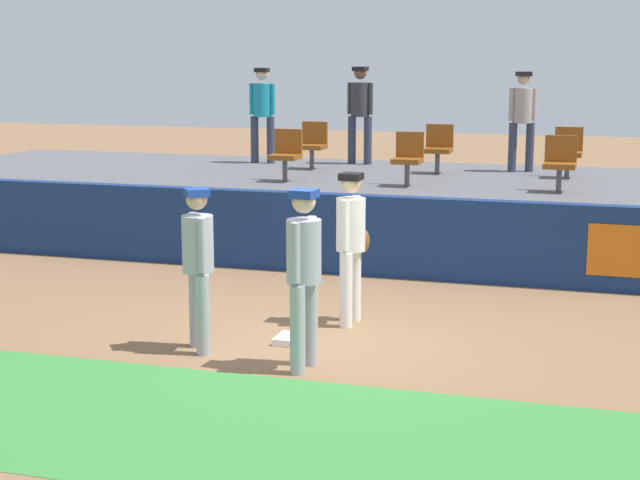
# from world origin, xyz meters

# --- Properties ---
(ground_plane) EXTENTS (60.00, 60.00, 0.00)m
(ground_plane) POSITION_xyz_m (0.00, 0.00, 0.00)
(ground_plane) COLOR #846042
(grass_foreground_strip) EXTENTS (18.00, 2.80, 0.01)m
(grass_foreground_strip) POSITION_xyz_m (0.00, -2.59, 0.00)
(grass_foreground_strip) COLOR #388438
(grass_foreground_strip) RESTS_ON ground_plane
(first_base) EXTENTS (0.40, 0.40, 0.08)m
(first_base) POSITION_xyz_m (-0.29, 0.02, 0.04)
(first_base) COLOR white
(first_base) RESTS_ON ground_plane
(player_fielder_home) EXTENTS (0.37, 0.56, 1.83)m
(player_fielder_home) POSITION_xyz_m (0.11, 1.01, 1.05)
(player_fielder_home) COLOR white
(player_fielder_home) RESTS_ON ground_plane
(player_runner_visitor) EXTENTS (0.39, 0.52, 1.87)m
(player_runner_visitor) POSITION_xyz_m (0.11, -0.84, 1.08)
(player_runner_visitor) COLOR #9EA3AD
(player_runner_visitor) RESTS_ON ground_plane
(player_coach_visitor) EXTENTS (0.48, 0.48, 1.79)m
(player_coach_visitor) POSITION_xyz_m (-1.19, -0.55, 1.04)
(player_coach_visitor) COLOR #9EA3AD
(player_coach_visitor) RESTS_ON ground_plane
(field_wall) EXTENTS (18.00, 0.26, 1.18)m
(field_wall) POSITION_xyz_m (0.02, 3.65, 0.59)
(field_wall) COLOR navy
(field_wall) RESTS_ON ground_plane
(bleacher_platform) EXTENTS (18.00, 4.80, 1.15)m
(bleacher_platform) POSITION_xyz_m (0.00, 6.22, 0.57)
(bleacher_platform) COLOR #59595E
(bleacher_platform) RESTS_ON ground_plane
(seat_front_center) EXTENTS (0.44, 0.44, 0.84)m
(seat_front_center) POSITION_xyz_m (-0.08, 5.09, 1.62)
(seat_front_center) COLOR #4C4C51
(seat_front_center) RESTS_ON bleacher_platform
(seat_back_left) EXTENTS (0.46, 0.44, 0.84)m
(seat_back_left) POSITION_xyz_m (-2.21, 6.89, 1.62)
(seat_back_left) COLOR #4C4C51
(seat_back_left) RESTS_ON bleacher_platform
(seat_front_right) EXTENTS (0.47, 0.44, 0.84)m
(seat_front_right) POSITION_xyz_m (2.24, 5.09, 1.62)
(seat_front_right) COLOR #4C4C51
(seat_front_right) RESTS_ON bleacher_platform
(seat_back_right) EXTENTS (0.46, 0.44, 0.84)m
(seat_back_right) POSITION_xyz_m (2.26, 6.89, 1.62)
(seat_back_right) COLOR #4C4C51
(seat_back_right) RESTS_ON bleacher_platform
(seat_back_center) EXTENTS (0.47, 0.44, 0.84)m
(seat_back_center) POSITION_xyz_m (0.07, 6.89, 1.62)
(seat_back_center) COLOR #4C4C51
(seat_back_center) RESTS_ON bleacher_platform
(seat_front_left) EXTENTS (0.46, 0.44, 0.84)m
(seat_front_left) POSITION_xyz_m (-2.10, 5.09, 1.62)
(seat_front_left) COLOR #4C4C51
(seat_front_left) RESTS_ON bleacher_platform
(spectator_hooded) EXTENTS (0.50, 0.38, 1.81)m
(spectator_hooded) POSITION_xyz_m (-1.60, 7.91, 2.20)
(spectator_hooded) COLOR #33384C
(spectator_hooded) RESTS_ON bleacher_platform
(spectator_capped) EXTENTS (0.50, 0.35, 1.78)m
(spectator_capped) POSITION_xyz_m (-3.41, 7.53, 2.18)
(spectator_capped) COLOR #33384C
(spectator_capped) RESTS_ON bleacher_platform
(spectator_casual) EXTENTS (0.46, 0.43, 1.74)m
(spectator_casual) POSITION_xyz_m (1.42, 7.52, 2.16)
(spectator_casual) COLOR #33384C
(spectator_casual) RESTS_ON bleacher_platform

